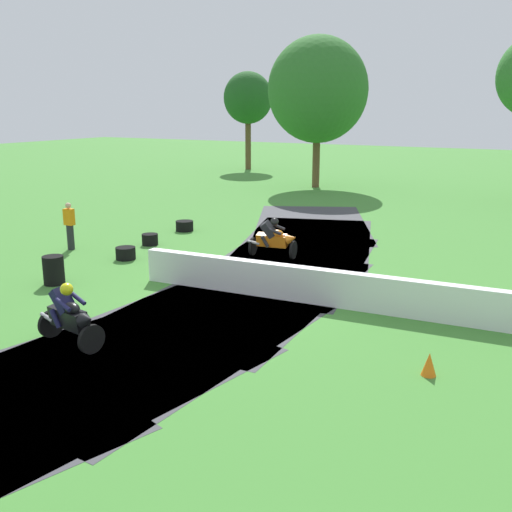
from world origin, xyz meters
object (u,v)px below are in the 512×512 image
motorcycle_lead_black (70,316)px  traffic_cone (429,364)px  tire_stack_mid_b (54,270)px  tire_stack_far (126,253)px  tire_stack_extra_a (150,239)px  tire_stack_extra_b (185,226)px  track_marshal (70,226)px  motorcycle_chase_orange (274,238)px

motorcycle_lead_black → traffic_cone: size_ratio=3.88×
tire_stack_mid_b → tire_stack_far: (-0.09, 3.09, -0.20)m
motorcycle_lead_black → tire_stack_extra_a: 9.25m
tire_stack_extra_a → tire_stack_extra_b: bearing=97.7°
tire_stack_mid_b → tire_stack_extra_a: tire_stack_mid_b is taller
motorcycle_lead_black → track_marshal: 8.92m
tire_stack_extra_a → traffic_cone: traffic_cone is taller
tire_stack_extra_b → motorcycle_chase_orange: bearing=-23.0°
tire_stack_extra_b → track_marshal: 4.79m
tire_stack_far → traffic_cone: 11.30m
tire_stack_far → track_marshal: 2.63m
tire_stack_mid_b → traffic_cone: (10.48, -0.89, -0.18)m
tire_stack_mid_b → tire_stack_far: 3.10m
motorcycle_chase_orange → track_marshal: size_ratio=1.04×
motorcycle_lead_black → tire_stack_far: size_ratio=2.68×
tire_stack_far → tire_stack_extra_a: bearing=106.8°
motorcycle_lead_black → tire_stack_extra_a: size_ratio=3.00×
tire_stack_extra_a → motorcycle_lead_black: bearing=-61.5°
tire_stack_far → motorcycle_lead_black: bearing=-58.1°
tire_stack_mid_b → traffic_cone: 10.52m
motorcycle_chase_orange → tire_stack_extra_b: 5.52m
motorcycle_chase_orange → tire_stack_mid_b: 6.86m
motorcycle_chase_orange → track_marshal: 7.05m
tire_stack_mid_b → motorcycle_lead_black: bearing=-39.1°
tire_stack_extra_b → traffic_cone: size_ratio=1.57×
motorcycle_lead_black → traffic_cone: motorcycle_lead_black is taller
track_marshal → tire_stack_extra_b: bearing=70.4°
motorcycle_lead_black → tire_stack_extra_a: motorcycle_lead_black is taller
track_marshal → traffic_cone: (13.13, -4.13, -0.60)m
tire_stack_extra_a → traffic_cone: bearing=-28.2°
tire_stack_extra_a → tire_stack_extra_b: same height
motorcycle_lead_black → tire_stack_extra_a: bearing=118.5°
tire_stack_extra_a → track_marshal: bearing=-136.4°
tire_stack_far → track_marshal: (-2.55, 0.15, 0.62)m
motorcycle_chase_orange → motorcycle_lead_black: bearing=-92.0°
motorcycle_chase_orange → tire_stack_extra_a: bearing=-174.3°
tire_stack_extra_a → traffic_cone: (11.18, -5.98, 0.02)m
tire_stack_far → traffic_cone: traffic_cone is taller
track_marshal → traffic_cone: 13.77m
tire_stack_extra_b → traffic_cone: traffic_cone is taller
tire_stack_extra_b → traffic_cone: bearing=-36.7°
tire_stack_extra_a → traffic_cone: 12.68m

